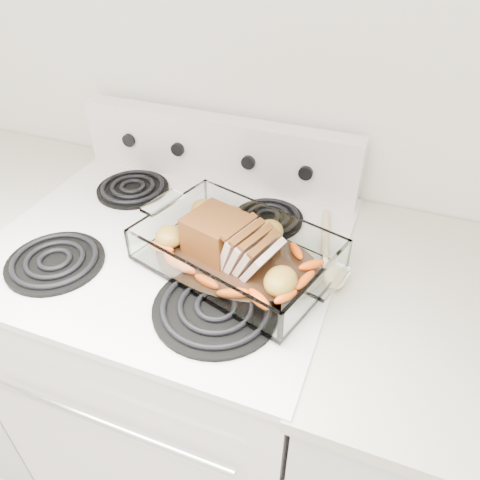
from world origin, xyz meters
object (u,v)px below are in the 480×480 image
(counter_left, at_px, (4,307))
(counter_right, at_px, (420,444))
(baking_dish, at_px, (237,256))
(electric_range, at_px, (183,363))
(pork_roast, at_px, (224,241))

(counter_left, xyz_separation_m, counter_right, (1.33, 0.00, 0.00))
(counter_left, distance_m, baking_dish, 0.98)
(baking_dish, bearing_deg, counter_right, 19.61)
(electric_range, distance_m, baking_dish, 0.52)
(counter_right, relative_size, pork_roast, 4.55)
(electric_range, xyz_separation_m, pork_roast, (0.15, -0.03, 0.51))
(electric_range, height_order, counter_right, electric_range)
(pork_roast, bearing_deg, electric_range, 159.74)
(counter_right, distance_m, baking_dish, 0.70)
(electric_range, height_order, pork_roast, electric_range)
(counter_left, relative_size, counter_right, 1.00)
(baking_dish, xyz_separation_m, pork_roast, (-0.03, 0.00, 0.03))
(electric_range, distance_m, counter_right, 0.67)
(electric_range, height_order, counter_left, electric_range)
(electric_range, relative_size, counter_right, 1.20)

